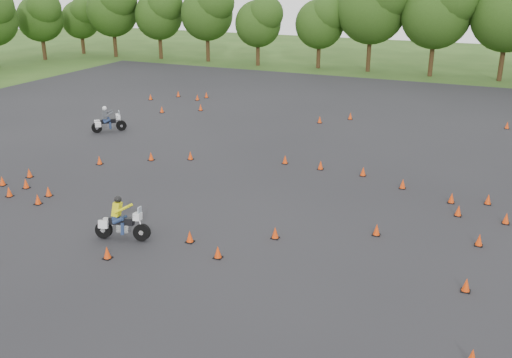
{
  "coord_description": "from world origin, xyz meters",
  "views": [
    {
      "loc": [
        9.27,
        -17.43,
        9.8
      ],
      "look_at": [
        0.0,
        4.0,
        1.2
      ],
      "focal_mm": 40.0,
      "sensor_mm": 36.0,
      "label": 1
    }
  ],
  "objects": [
    {
      "name": "traffic_cones",
      "position": [
        0.11,
        6.11,
        0.23
      ],
      "size": [
        33.22,
        32.72,
        0.45
      ],
      "color": "#E53C09",
      "rests_on": "asphalt_pad"
    },
    {
      "name": "treeline",
      "position": [
        2.95,
        34.98,
        4.64
      ],
      "size": [
        86.9,
        32.79,
        10.77
      ],
      "color": "#233F12",
      "rests_on": "ground"
    },
    {
      "name": "rider_grey",
      "position": [
        -13.46,
        11.36,
        0.85
      ],
      "size": [
        2.05,
        2.01,
        1.7
      ],
      "primitive_type": null,
      "rotation": [
        0.0,
        0.0,
        0.77
      ],
      "color": "#3C3F44",
      "rests_on": "ground"
    },
    {
      "name": "rider_yellow",
      "position": [
        -3.32,
        -1.29,
        0.85
      ],
      "size": [
        2.29,
        1.19,
        1.69
      ],
      "primitive_type": null,
      "rotation": [
        0.0,
        0.0,
        0.25
      ],
      "color": "#D0CC12",
      "rests_on": "ground"
    },
    {
      "name": "asphalt_pad",
      "position": [
        0.0,
        6.0,
        0.01
      ],
      "size": [
        62.0,
        62.0,
        0.0
      ],
      "primitive_type": "plane",
      "color": "black",
      "rests_on": "ground"
    },
    {
      "name": "ground",
      "position": [
        0.0,
        0.0,
        0.0
      ],
      "size": [
        140.0,
        140.0,
        0.0
      ],
      "primitive_type": "plane",
      "color": "#2D5119",
      "rests_on": "ground"
    }
  ]
}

